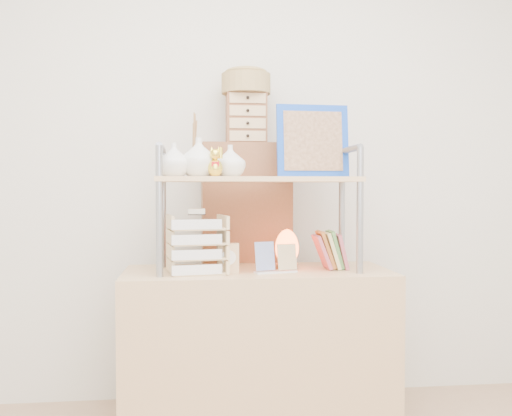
{
  "coord_description": "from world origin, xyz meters",
  "views": [
    {
      "loc": [
        -0.3,
        -1.35,
        1.12
      ],
      "look_at": [
        -0.01,
        1.2,
        1.03
      ],
      "focal_mm": 40.0,
      "sensor_mm": 36.0,
      "label": 1
    }
  ],
  "objects_px": {
    "cabinet": "(246,274)",
    "letter_tray": "(197,247)",
    "salt_lamp": "(287,249)",
    "desk": "(258,352)"
  },
  "relations": [
    {
      "from": "cabinet",
      "to": "letter_tray",
      "type": "relative_size",
      "value": 4.77
    },
    {
      "from": "cabinet",
      "to": "salt_lamp",
      "type": "height_order",
      "value": "cabinet"
    },
    {
      "from": "cabinet",
      "to": "salt_lamp",
      "type": "bearing_deg",
      "value": -65.34
    },
    {
      "from": "desk",
      "to": "salt_lamp",
      "type": "xyz_separation_m",
      "value": [
        0.14,
        0.04,
        0.47
      ]
    },
    {
      "from": "salt_lamp",
      "to": "letter_tray",
      "type": "bearing_deg",
      "value": -167.43
    },
    {
      "from": "cabinet",
      "to": "salt_lamp",
      "type": "xyz_separation_m",
      "value": [
        0.16,
        -0.33,
        0.17
      ]
    },
    {
      "from": "desk",
      "to": "salt_lamp",
      "type": "height_order",
      "value": "salt_lamp"
    },
    {
      "from": "desk",
      "to": "letter_tray",
      "type": "xyz_separation_m",
      "value": [
        -0.27,
        -0.06,
        0.49
      ]
    },
    {
      "from": "cabinet",
      "to": "salt_lamp",
      "type": "relative_size",
      "value": 7.41
    },
    {
      "from": "letter_tray",
      "to": "salt_lamp",
      "type": "height_order",
      "value": "letter_tray"
    }
  ]
}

